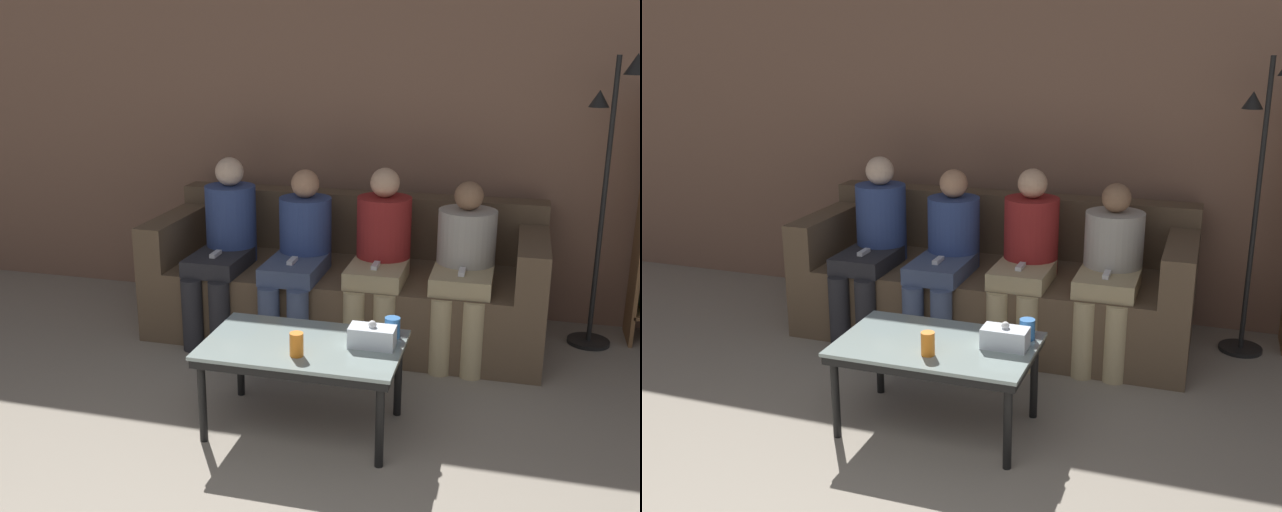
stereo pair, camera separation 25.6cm
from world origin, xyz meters
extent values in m
cube|color=#8C6651|center=(0.00, 4.01, 1.30)|extent=(12.00, 0.06, 2.60)
cube|color=brown|center=(0.00, 3.40, 0.23)|extent=(2.48, 0.96, 0.46)
cube|color=brown|center=(0.00, 3.78, 0.66)|extent=(2.48, 0.20, 0.40)
cube|color=brown|center=(-1.15, 3.40, 0.60)|extent=(0.18, 0.96, 0.28)
cube|color=brown|center=(1.15, 3.40, 0.60)|extent=(0.18, 0.96, 0.28)
cube|color=#8C9E99|center=(0.09, 2.14, 0.45)|extent=(0.96, 0.60, 0.02)
cube|color=black|center=(0.09, 2.14, 0.42)|extent=(0.94, 0.59, 0.04)
cylinder|color=black|center=(-0.34, 1.89, 0.20)|extent=(0.04, 0.04, 0.40)
cylinder|color=black|center=(0.52, 1.89, 0.20)|extent=(0.04, 0.04, 0.40)
cylinder|color=black|center=(-0.34, 2.39, 0.20)|extent=(0.04, 0.04, 0.40)
cylinder|color=black|center=(0.52, 2.39, 0.20)|extent=(0.04, 0.04, 0.40)
cylinder|color=#3372BF|center=(0.49, 2.32, 0.51)|extent=(0.08, 0.08, 0.10)
cylinder|color=orange|center=(0.10, 1.99, 0.51)|extent=(0.07, 0.07, 0.11)
cube|color=silver|center=(0.42, 2.18, 0.50)|extent=(0.22, 0.12, 0.10)
sphere|color=white|center=(0.42, 2.18, 0.57)|extent=(0.04, 0.04, 0.04)
cylinder|color=black|center=(1.54, 3.63, 0.01)|extent=(0.26, 0.26, 0.02)
cylinder|color=black|center=(1.54, 3.63, 0.89)|extent=(0.03, 0.03, 1.78)
cone|color=black|center=(1.46, 3.67, 1.53)|extent=(0.12, 0.12, 0.10)
cylinder|color=#28282D|center=(-0.85, 2.89, 0.23)|extent=(0.13, 0.13, 0.46)
cylinder|color=#28282D|center=(-0.67, 2.89, 0.23)|extent=(0.13, 0.13, 0.46)
cube|color=#28282D|center=(-0.76, 3.12, 0.51)|extent=(0.33, 0.46, 0.10)
cylinder|color=#334784|center=(-0.76, 3.35, 0.70)|extent=(0.33, 0.33, 0.50)
sphere|color=beige|center=(-0.76, 3.35, 1.04)|extent=(0.18, 0.18, 0.18)
cube|color=white|center=(-0.76, 3.07, 0.57)|extent=(0.04, 0.12, 0.02)
cylinder|color=#47567A|center=(-0.34, 2.86, 0.23)|extent=(0.13, 0.13, 0.46)
cylinder|color=#47567A|center=(-0.16, 2.86, 0.23)|extent=(0.13, 0.13, 0.46)
cube|color=#47567A|center=(-0.25, 3.11, 0.51)|extent=(0.33, 0.48, 0.10)
cylinder|color=#334784|center=(-0.25, 3.35, 0.68)|extent=(0.33, 0.33, 0.45)
sphere|color=tan|center=(-0.25, 3.35, 0.99)|extent=(0.18, 0.18, 0.18)
cube|color=white|center=(-0.25, 3.06, 0.57)|extent=(0.04, 0.12, 0.02)
cylinder|color=tan|center=(0.16, 2.93, 0.23)|extent=(0.13, 0.13, 0.46)
cylinder|color=tan|center=(0.34, 2.93, 0.23)|extent=(0.13, 0.13, 0.46)
cube|color=tan|center=(0.25, 3.14, 0.51)|extent=(0.34, 0.42, 0.10)
cylinder|color=maroon|center=(0.25, 3.35, 0.70)|extent=(0.34, 0.34, 0.48)
sphere|color=#DBAD89|center=(0.25, 3.35, 1.02)|extent=(0.18, 0.18, 0.18)
cube|color=white|center=(0.25, 3.09, 0.57)|extent=(0.04, 0.12, 0.02)
cylinder|color=tan|center=(0.67, 2.94, 0.23)|extent=(0.13, 0.13, 0.46)
cylinder|color=tan|center=(0.85, 2.94, 0.23)|extent=(0.13, 0.13, 0.46)
cube|color=tan|center=(0.76, 3.14, 0.51)|extent=(0.35, 0.40, 0.10)
cylinder|color=#B7B2A8|center=(0.76, 3.35, 0.67)|extent=(0.35, 0.35, 0.43)
sphere|color=#997051|center=(0.76, 3.35, 0.97)|extent=(0.17, 0.17, 0.17)
cube|color=white|center=(0.76, 3.10, 0.57)|extent=(0.04, 0.12, 0.02)
camera|label=1|loc=(1.04, -1.07, 1.89)|focal=42.00mm
camera|label=2|loc=(1.28, -1.00, 1.89)|focal=42.00mm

